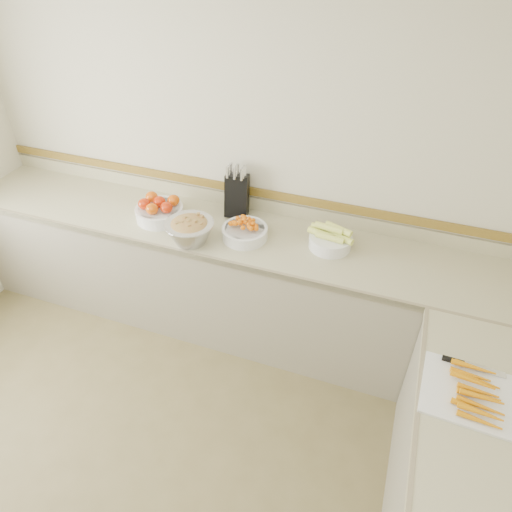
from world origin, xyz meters
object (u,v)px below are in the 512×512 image
(knife_block, at_px, (237,194))
(corn_bowl, at_px, (331,239))
(rhubarb_bowl, at_px, (190,230))
(cherry_tomato_bowl, at_px, (245,231))
(cutting_board, at_px, (475,393))
(tomato_bowl, at_px, (159,210))

(knife_block, height_order, corn_bowl, knife_block)
(rhubarb_bowl, bearing_deg, corn_bowl, 16.41)
(cherry_tomato_bowl, height_order, cutting_board, cherry_tomato_bowl)
(cherry_tomato_bowl, xyz_separation_m, cutting_board, (1.43, -0.80, -0.04))
(cutting_board, bearing_deg, cherry_tomato_bowl, 150.72)
(tomato_bowl, height_order, corn_bowl, same)
(tomato_bowl, bearing_deg, knife_block, 26.87)
(tomato_bowl, distance_m, cutting_board, 2.24)
(knife_block, xyz_separation_m, corn_bowl, (0.72, -0.17, -0.09))
(corn_bowl, bearing_deg, rhubarb_bowl, -163.59)
(corn_bowl, bearing_deg, cherry_tomato_bowl, -170.51)
(tomato_bowl, distance_m, cherry_tomato_bowl, 0.65)
(knife_block, xyz_separation_m, cherry_tomato_bowl, (0.16, -0.26, -0.10))
(knife_block, height_order, cherry_tomato_bowl, knife_block)
(cherry_tomato_bowl, height_order, corn_bowl, cherry_tomato_bowl)
(rhubarb_bowl, height_order, cutting_board, rhubarb_bowl)
(knife_block, relative_size, rhubarb_bowl, 1.20)
(cutting_board, bearing_deg, tomato_bowl, 158.53)
(cherry_tomato_bowl, bearing_deg, tomato_bowl, 178.60)
(tomato_bowl, bearing_deg, rhubarb_bowl, -28.59)
(corn_bowl, bearing_deg, cutting_board, -45.78)
(corn_bowl, distance_m, cutting_board, 1.25)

